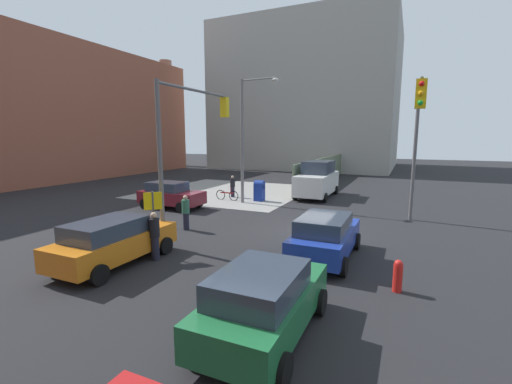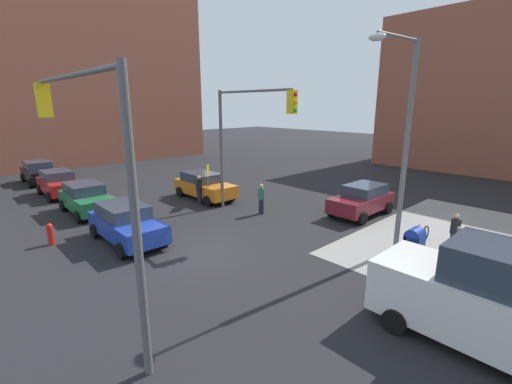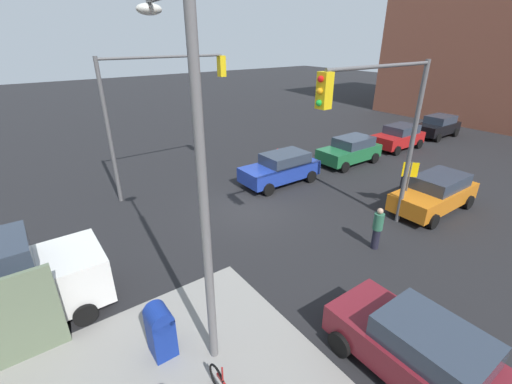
{
  "view_description": "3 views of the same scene",
  "coord_description": "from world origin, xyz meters",
  "px_view_note": "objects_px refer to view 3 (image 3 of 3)",
  "views": [
    {
      "loc": [
        -15.02,
        -4.3,
        4.36
      ],
      "look_at": [
        1.53,
        3.15,
        1.43
      ],
      "focal_mm": 24.0,
      "sensor_mm": 36.0,
      "label": 1
    },
    {
      "loc": [
        10.72,
        -7.1,
        5.69
      ],
      "look_at": [
        0.21,
        2.74,
        2.05
      ],
      "focal_mm": 24.0,
      "sensor_mm": 36.0,
      "label": 2
    },
    {
      "loc": [
        7.93,
        11.34,
        7.23
      ],
      "look_at": [
        0.61,
        1.23,
        1.53
      ],
      "focal_mm": 24.0,
      "sensor_mm": 36.0,
      "label": 3
    }
  ],
  "objects_px": {
    "hatchback_red": "(399,137)",
    "sedan_green": "(350,150)",
    "traffic_signal_nw_corner": "(384,120)",
    "mailbox_blue": "(160,329)",
    "sedan_black": "(438,126)",
    "sedan_blue": "(281,168)",
    "traffic_signal_se_corner": "(158,97)",
    "pedestrian_crossing": "(377,228)",
    "fire_hydrant": "(278,156)",
    "pedestrian_waiting": "(403,189)",
    "street_lamp_corner": "(195,174)",
    "coupe_maroon": "(419,350)",
    "coupe_orange": "(435,193)"
  },
  "relations": [
    {
      "from": "traffic_signal_se_corner",
      "to": "sedan_black",
      "type": "xyz_separation_m",
      "value": [
        -21.13,
        2.79,
        -3.84
      ]
    },
    {
      "from": "street_lamp_corner",
      "to": "sedan_green",
      "type": "relative_size",
      "value": 1.97
    },
    {
      "from": "sedan_black",
      "to": "sedan_green",
      "type": "relative_size",
      "value": 0.96
    },
    {
      "from": "traffic_signal_se_corner",
      "to": "coupe_orange",
      "type": "distance_m",
      "value": 13.38
    },
    {
      "from": "traffic_signal_nw_corner",
      "to": "sedan_green",
      "type": "height_order",
      "value": "traffic_signal_nw_corner"
    },
    {
      "from": "sedan_green",
      "to": "pedestrian_crossing",
      "type": "xyz_separation_m",
      "value": [
        6.61,
        6.8,
        0.02
      ]
    },
    {
      "from": "street_lamp_corner",
      "to": "coupe_maroon",
      "type": "bearing_deg",
      "value": 133.38
    },
    {
      "from": "mailbox_blue",
      "to": "sedan_black",
      "type": "xyz_separation_m",
      "value": [
        -25.25,
        -6.71,
        0.08
      ]
    },
    {
      "from": "fire_hydrant",
      "to": "pedestrian_waiting",
      "type": "xyz_separation_m",
      "value": [
        -0.8,
        8.0,
        0.42
      ]
    },
    {
      "from": "street_lamp_corner",
      "to": "hatchback_red",
      "type": "bearing_deg",
      "value": -159.46
    },
    {
      "from": "traffic_signal_se_corner",
      "to": "fire_hydrant",
      "type": "height_order",
      "value": "traffic_signal_se_corner"
    },
    {
      "from": "sedan_blue",
      "to": "hatchback_red",
      "type": "bearing_deg",
      "value": 179.85
    },
    {
      "from": "sedan_black",
      "to": "fire_hydrant",
      "type": "bearing_deg",
      "value": -10.04
    },
    {
      "from": "mailbox_blue",
      "to": "coupe_maroon",
      "type": "height_order",
      "value": "coupe_maroon"
    },
    {
      "from": "traffic_signal_nw_corner",
      "to": "traffic_signal_se_corner",
      "type": "height_order",
      "value": "same"
    },
    {
      "from": "traffic_signal_nw_corner",
      "to": "mailbox_blue",
      "type": "relative_size",
      "value": 4.55
    },
    {
      "from": "sedan_black",
      "to": "pedestrian_waiting",
      "type": "height_order",
      "value": "pedestrian_waiting"
    },
    {
      "from": "mailbox_blue",
      "to": "hatchback_red",
      "type": "height_order",
      "value": "hatchback_red"
    },
    {
      "from": "coupe_maroon",
      "to": "sedan_green",
      "type": "relative_size",
      "value": 0.97
    },
    {
      "from": "pedestrian_crossing",
      "to": "traffic_signal_se_corner",
      "type": "bearing_deg",
      "value": 173.71
    },
    {
      "from": "coupe_maroon",
      "to": "sedan_blue",
      "type": "bearing_deg",
      "value": -114.66
    },
    {
      "from": "sedan_blue",
      "to": "traffic_signal_se_corner",
      "type": "bearing_deg",
      "value": -28.08
    },
    {
      "from": "street_lamp_corner",
      "to": "fire_hydrant",
      "type": "xyz_separation_m",
      "value": [
        -10.16,
        -9.63,
        -4.22
      ]
    },
    {
      "from": "hatchback_red",
      "to": "sedan_green",
      "type": "bearing_deg",
      "value": 0.75
    },
    {
      "from": "sedan_black",
      "to": "pedestrian_crossing",
      "type": "distance_m",
      "value": 18.39
    },
    {
      "from": "hatchback_red",
      "to": "pedestrian_crossing",
      "type": "relative_size",
      "value": 2.34
    },
    {
      "from": "pedestrian_waiting",
      "to": "traffic_signal_nw_corner",
      "type": "bearing_deg",
      "value": -55.45
    },
    {
      "from": "sedan_green",
      "to": "pedestrian_crossing",
      "type": "height_order",
      "value": "pedestrian_crossing"
    },
    {
      "from": "hatchback_red",
      "to": "sedan_blue",
      "type": "distance_m",
      "value": 10.62
    },
    {
      "from": "sedan_blue",
      "to": "pedestrian_waiting",
      "type": "distance_m",
      "value": 6.1
    },
    {
      "from": "hatchback_red",
      "to": "pedestrian_crossing",
      "type": "xyz_separation_m",
      "value": [
        11.79,
        6.87,
        0.02
      ]
    },
    {
      "from": "coupe_maroon",
      "to": "mailbox_blue",
      "type": "bearing_deg",
      "value": -42.27
    },
    {
      "from": "sedan_black",
      "to": "pedestrian_waiting",
      "type": "relative_size",
      "value": 2.23
    },
    {
      "from": "coupe_orange",
      "to": "sedan_green",
      "type": "bearing_deg",
      "value": -106.24
    },
    {
      "from": "mailbox_blue",
      "to": "sedan_blue",
      "type": "xyz_separation_m",
      "value": [
        -9.37,
        -6.7,
        0.08
      ]
    },
    {
      "from": "traffic_signal_nw_corner",
      "to": "sedan_green",
      "type": "xyz_separation_m",
      "value": [
        -6.2,
        -6.1,
        -3.79
      ]
    },
    {
      "from": "traffic_signal_nw_corner",
      "to": "sedan_blue",
      "type": "bearing_deg",
      "value": -96.97
    },
    {
      "from": "sedan_black",
      "to": "pedestrian_waiting",
      "type": "distance_m",
      "value": 14.35
    },
    {
      "from": "mailbox_blue",
      "to": "street_lamp_corner",
      "type": "bearing_deg",
      "value": 157.33
    },
    {
      "from": "traffic_signal_se_corner",
      "to": "pedestrian_waiting",
      "type": "xyz_separation_m",
      "value": [
        -7.88,
        8.3,
        -3.77
      ]
    },
    {
      "from": "street_lamp_corner",
      "to": "sedan_black",
      "type": "height_order",
      "value": "street_lamp_corner"
    },
    {
      "from": "traffic_signal_nw_corner",
      "to": "traffic_signal_se_corner",
      "type": "relative_size",
      "value": 1.0
    },
    {
      "from": "mailbox_blue",
      "to": "traffic_signal_se_corner",
      "type": "bearing_deg",
      "value": -113.45
    },
    {
      "from": "pedestrian_crossing",
      "to": "pedestrian_waiting",
      "type": "height_order",
      "value": "pedestrian_waiting"
    },
    {
      "from": "street_lamp_corner",
      "to": "hatchback_red",
      "type": "xyz_separation_m",
      "value": [
        -18.96,
        -7.1,
        -3.86
      ]
    },
    {
      "from": "hatchback_red",
      "to": "coupe_orange",
      "type": "height_order",
      "value": "same"
    },
    {
      "from": "mailbox_blue",
      "to": "sedan_blue",
      "type": "relative_size",
      "value": 0.33
    },
    {
      "from": "mailbox_blue",
      "to": "sedan_black",
      "type": "distance_m",
      "value": 26.12
    },
    {
      "from": "coupe_maroon",
      "to": "pedestrian_crossing",
      "type": "relative_size",
      "value": 2.38
    },
    {
      "from": "street_lamp_corner",
      "to": "pedestrian_crossing",
      "type": "relative_size",
      "value": 4.82
    }
  ]
}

